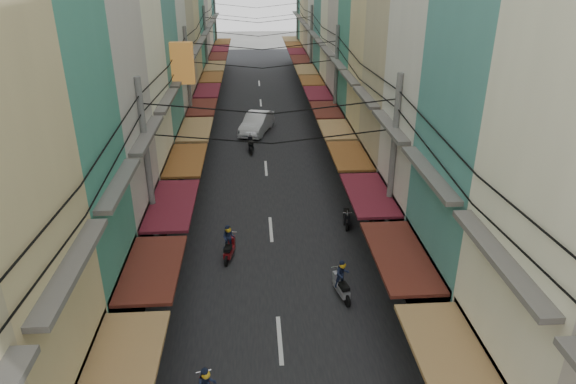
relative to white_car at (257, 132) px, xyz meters
name	(u,v)px	position (x,y,z in m)	size (l,w,h in m)	color
ground	(277,305)	(0.47, -21.36, 0.00)	(160.00, 160.00, 0.00)	slate
road	(264,138)	(0.47, -1.36, 0.01)	(10.00, 80.00, 0.02)	black
sidewalk_left	(175,140)	(-6.03, -1.36, 0.03)	(3.00, 80.00, 0.06)	slate
sidewalk_right	(351,136)	(6.97, -1.36, 0.03)	(3.00, 80.00, 0.06)	slate
building_row_left	(127,2)	(-7.45, -4.80, 9.78)	(7.80, 67.67, 23.70)	beige
building_row_right	(392,7)	(8.38, -4.92, 9.41)	(7.80, 68.98, 22.59)	#3E8974
utility_poles	(263,60)	(0.47, -6.35, 6.59)	(10.20, 66.13, 8.20)	slate
white_car	(257,132)	(0.00, 0.00, 0.00)	(5.35, 2.10, 1.89)	white
bicycle	(440,268)	(7.58, -19.28, 0.00)	(0.65, 1.73, 1.19)	black
moving_scooters	(270,253)	(0.33, -18.35, 0.49)	(6.39, 23.93, 1.66)	black
parked_scooters	(423,381)	(4.68, -26.02, 0.46)	(12.46, 16.31, 1.00)	black
pedestrians	(178,246)	(-3.58, -18.41, 1.04)	(13.18, 26.56, 2.23)	black
market_umbrella	(481,270)	(7.67, -22.62, 2.07)	(2.22, 2.22, 2.34)	#B2B2B7
traffic_sign	(436,270)	(6.14, -22.31, 1.96)	(0.10, 0.60, 2.72)	slate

